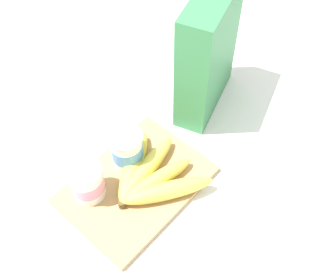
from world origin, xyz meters
TOP-DOWN VIEW (x-y plane):
  - ground_plane at (0.00, 0.00)m, footprint 2.40×2.40m
  - cutting_board at (0.00, 0.00)m, footprint 0.29×0.21m
  - cereal_box at (0.28, 0.05)m, footprint 0.22×0.13m
  - yogurt_cup_front at (-0.08, 0.05)m, footprint 0.07×0.07m
  - yogurt_cup_back at (0.03, 0.05)m, footprint 0.07×0.07m
  - banana_bunch at (0.02, -0.02)m, footprint 0.19×0.22m

SIDE VIEW (x-z plane):
  - ground_plane at x=0.00m, z-range 0.00..0.00m
  - cutting_board at x=0.00m, z-range 0.00..0.01m
  - banana_bunch at x=0.02m, z-range 0.01..0.05m
  - yogurt_cup_front at x=-0.08m, z-range 0.01..0.10m
  - yogurt_cup_back at x=0.03m, z-range 0.01..0.11m
  - cereal_box at x=0.28m, z-range 0.00..0.29m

